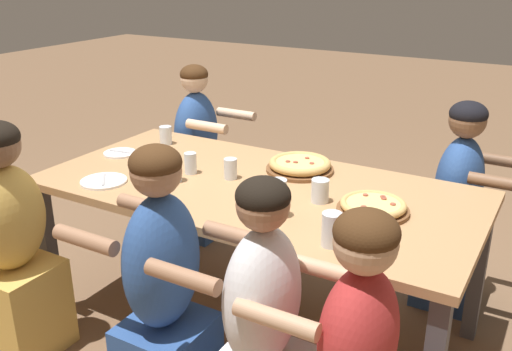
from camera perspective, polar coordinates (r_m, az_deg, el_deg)
The scene contains 20 objects.
ground_plane at distance 3.11m, azimuth -0.00°, elevation -14.56°, with size 18.00×18.00×0.00m, color brown.
dining_table at distance 2.76m, azimuth -0.00°, elevation -2.46°, with size 2.10×1.03×0.79m.
pizza_board_main at distance 2.91m, azimuth 4.41°, elevation 1.02°, with size 0.34×0.34×0.06m.
pizza_board_second at distance 2.49m, azimuth 11.63°, elevation -3.06°, with size 0.31×0.31×0.05m.
empty_plate_a at distance 3.04m, azimuth -9.78°, elevation 1.12°, with size 0.21×0.21×0.02m.
empty_plate_b at distance 2.86m, azimuth -14.99°, elevation -0.55°, with size 0.22×0.22×0.02m.
empty_plate_c at distance 3.25m, azimuth -13.45°, elevation 2.19°, with size 0.18×0.18×0.02m.
drinking_glass_a at distance 2.55m, azimuth 6.42°, elevation -1.52°, with size 0.08×0.08×0.11m.
drinking_glass_b at distance 3.37m, azimuth -9.01°, elevation 3.93°, with size 0.07×0.07×0.11m.
drinking_glass_c at distance 2.80m, azimuth -2.57°, elevation 0.69°, with size 0.07×0.07×0.10m.
drinking_glass_d at distance 2.89m, azimuth -6.56°, elevation 1.11°, with size 0.06×0.06×0.11m.
drinking_glass_e at distance 2.54m, azimuth 2.24°, elevation -1.48°, with size 0.08×0.08×0.10m.
drinking_glass_f at distance 2.79m, azimuth -8.23°, elevation 0.34°, with size 0.08×0.08×0.11m.
drinking_glass_g at distance 2.17m, azimuth 7.56°, elevation -5.58°, with size 0.08×0.08×0.13m.
drinking_glass_h at distance 2.39m, azimuth 2.18°, elevation -2.82°, with size 0.08×0.08×0.13m.
diner_near_midright at distance 2.11m, azimuth 0.54°, elevation -16.49°, with size 0.51×0.40×1.16m.
diner_far_right at distance 3.23m, azimuth 19.33°, elevation -3.78°, with size 0.51×0.40×1.14m.
diner_near_left at distance 2.88m, azimuth -23.05°, elevation -6.98°, with size 0.51×0.40×1.16m.
diner_far_left at distance 3.85m, azimuth -5.84°, elevation 1.47°, with size 0.51×0.40×1.18m.
diner_near_center at distance 2.30m, azimuth -9.19°, elevation -12.54°, with size 0.51×0.40×1.20m.
Camera 1 is at (1.27, -2.20, 1.81)m, focal length 40.00 mm.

